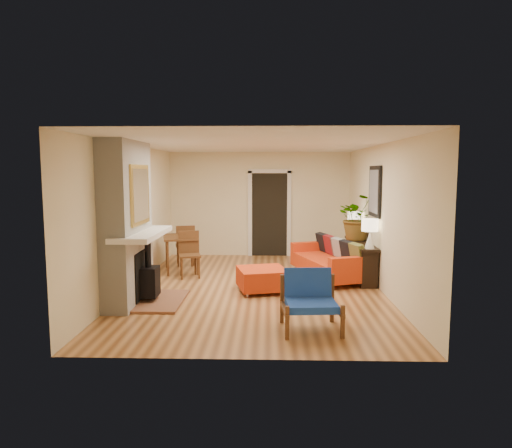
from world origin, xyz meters
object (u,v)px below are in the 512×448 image
at_px(sofa, 332,260).
at_px(lamp_near, 370,230).
at_px(ottoman, 262,278).
at_px(dining_table, 184,243).
at_px(houseplant, 358,217).
at_px(console_table, 361,249).
at_px(blue_chair, 310,297).
at_px(lamp_far, 355,221).

distance_m(sofa, lamp_near, 1.22).
distance_m(sofa, ottoman, 1.81).
bearing_deg(dining_table, houseplant, -3.82).
bearing_deg(console_table, dining_table, 171.52).
distance_m(console_table, houseplant, 0.69).
bearing_deg(sofa, blue_chair, -103.40).
bearing_deg(houseplant, dining_table, 176.18).
bearing_deg(lamp_far, sofa, -130.14).
xyz_separation_m(ottoman, blue_chair, (0.68, -1.88, 0.19)).
bearing_deg(ottoman, lamp_far, 42.72).
height_order(blue_chair, lamp_near, lamp_near).
relative_size(console_table, houseplant, 1.97).
relative_size(blue_chair, lamp_far, 1.50).
bearing_deg(lamp_far, dining_table, -177.39).
height_order(dining_table, lamp_near, lamp_near).
height_order(sofa, lamp_near, lamp_near).
distance_m(ottoman, dining_table, 2.39).
xyz_separation_m(ottoman, dining_table, (-1.70, 1.63, 0.37)).
distance_m(ottoman, houseplant, 2.57).
distance_m(sofa, lamp_far, 1.11).
relative_size(dining_table, lamp_far, 3.25).
bearing_deg(houseplant, blue_chair, -111.08).
distance_m(blue_chair, dining_table, 4.25).
height_order(ottoman, lamp_near, lamp_near).
xyz_separation_m(blue_chair, lamp_far, (1.27, 3.68, 0.63)).
distance_m(blue_chair, console_table, 3.24).
relative_size(console_table, lamp_near, 3.43).
xyz_separation_m(sofa, houseplant, (0.54, 0.24, 0.84)).
bearing_deg(ottoman, console_table, 29.19).
xyz_separation_m(lamp_near, houseplant, (-0.01, 1.06, 0.13)).
distance_m(ottoman, console_table, 2.26).
relative_size(ottoman, lamp_far, 1.82).
distance_m(sofa, dining_table, 3.15).
relative_size(dining_table, console_table, 0.95).
distance_m(dining_table, houseplant, 3.69).
bearing_deg(sofa, houseplant, 24.19).
height_order(console_table, houseplant, houseplant).
distance_m(sofa, console_table, 0.60).
bearing_deg(console_table, ottoman, -150.81).
height_order(blue_chair, houseplant, houseplant).
bearing_deg(blue_chair, houseplant, 68.92).
bearing_deg(blue_chair, dining_table, 124.05).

